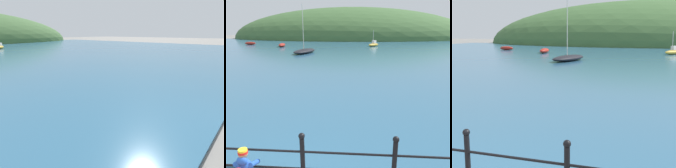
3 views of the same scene
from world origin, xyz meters
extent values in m
cube|color=#2D5B7A|center=(0.00, 32.00, 0.05)|extent=(80.00, 60.00, 0.10)
ellipsoid|color=#3D6033|center=(0.00, 69.05, 0.00)|extent=(73.87, 40.63, 18.79)
cylinder|color=black|center=(0.43, 1.50, 0.55)|extent=(0.09, 0.09, 1.10)
sphere|color=black|center=(0.43, 1.50, 1.15)|extent=(0.12, 0.12, 0.12)
sphere|color=black|center=(2.15, 1.50, 1.15)|extent=(0.12, 0.12, 0.12)
ellipsoid|color=maroon|center=(-10.87, 34.07, 0.39)|extent=(1.45, 3.24, 0.57)
ellipsoid|color=gold|center=(4.48, 35.94, 0.36)|extent=(2.26, 2.62, 0.52)
cube|color=silver|center=(4.60, 36.10, 0.86)|extent=(0.80, 0.86, 0.47)
cylinder|color=beige|center=(4.40, 35.83, 1.71)|extent=(0.07, 0.07, 2.17)
ellipsoid|color=black|center=(-4.84, 24.63, 0.37)|extent=(2.76, 5.08, 0.53)
cylinder|color=beige|center=(-4.89, 24.40, 3.29)|extent=(0.07, 0.07, 5.31)
ellipsoid|color=maroon|center=(-18.20, 37.85, 0.37)|extent=(2.35, 1.02, 0.55)
camera|label=1|loc=(-5.69, 1.39, 2.71)|focal=28.00mm
camera|label=2|loc=(1.39, -2.12, 3.09)|focal=35.00mm
camera|label=3|loc=(3.44, -2.67, 2.78)|focal=50.00mm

